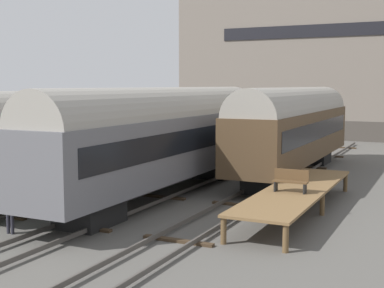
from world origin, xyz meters
The scene contains 11 objects.
ground_plane centered at (0.00, 0.00, 0.00)m, with size 200.00×200.00×0.00m, color #56544F.
track_left centered at (-4.02, 0.00, 0.14)m, with size 2.60×60.00×0.26m.
track_middle centered at (0.00, 0.00, 0.14)m, with size 2.60×60.00×0.26m.
track_right centered at (4.02, 0.00, 0.14)m, with size 2.60×60.00×0.26m.
train_car_grey centered at (0.00, 3.53, 2.97)m, with size 2.87×18.40×5.18m.
train_car_brown centered at (4.02, 11.94, 2.94)m, with size 2.93×16.67×5.15m.
train_car_green centered at (-4.02, 4.00, 2.86)m, with size 3.00×17.65×5.04m.
station_platform centered at (6.55, 2.89, 0.92)m, with size 2.42×11.14×1.01m.
bench centered at (6.49, 2.12, 1.49)m, with size 1.40×0.40×0.91m.
person_worker centered at (-1.83, -4.68, 1.02)m, with size 0.32×0.32×1.69m.
warehouse_building centered at (3.24, 38.25, 9.47)m, with size 35.10×10.42×18.93m.
Camera 1 is at (12.04, -18.63, 5.28)m, focal length 50.00 mm.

